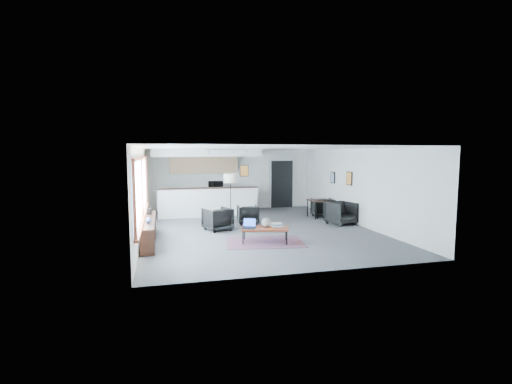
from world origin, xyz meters
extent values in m
cube|color=#4A4A4D|center=(0.00, 0.00, -0.01)|extent=(7.00, 9.00, 0.01)
cube|color=white|center=(0.00, 0.00, 2.60)|extent=(7.00, 9.00, 0.01)
cube|color=silver|center=(0.00, 4.50, 1.30)|extent=(7.00, 0.01, 2.60)
cube|color=silver|center=(0.00, -4.50, 1.30)|extent=(7.00, 0.01, 2.60)
cube|color=silver|center=(-3.50, 0.00, 1.30)|extent=(0.01, 9.00, 2.60)
cube|color=silver|center=(3.50, 0.00, 1.30)|extent=(0.01, 9.00, 2.60)
cube|color=#8CBFFF|center=(-3.47, -0.90, 1.50)|extent=(0.02, 5.80, 1.55)
cube|color=maroon|center=(-3.44, -0.90, 0.70)|extent=(0.10, 5.95, 0.06)
cube|color=maroon|center=(-3.45, -0.90, 2.30)|extent=(0.06, 5.95, 0.06)
cube|color=maroon|center=(-3.45, -3.80, 1.50)|extent=(0.06, 0.06, 1.60)
cube|color=maroon|center=(-3.45, -0.90, 1.50)|extent=(0.06, 0.06, 1.60)
cube|color=maroon|center=(-3.45, 2.00, 1.50)|extent=(0.06, 0.06, 1.60)
cube|color=black|center=(-3.30, -1.00, 0.62)|extent=(0.35, 3.00, 0.05)
cube|color=black|center=(-3.30, -1.00, 0.05)|extent=(0.35, 3.00, 0.05)
cube|color=black|center=(-3.30, -2.45, 0.33)|extent=(0.33, 0.04, 0.55)
cube|color=black|center=(-3.30, -1.00, 0.33)|extent=(0.33, 0.04, 0.55)
cube|color=black|center=(-3.30, 0.45, 0.33)|extent=(0.33, 0.04, 0.55)
cube|color=#3359A5|center=(-3.30, -2.30, 0.17)|extent=(0.18, 0.04, 0.20)
cube|color=silver|center=(-3.30, -2.13, 0.18)|extent=(0.18, 0.04, 0.22)
cube|color=maroon|center=(-3.30, -1.96, 0.20)|extent=(0.18, 0.04, 0.24)
cube|color=black|center=(-3.30, -1.79, 0.17)|extent=(0.18, 0.04, 0.20)
cube|color=#3359A5|center=(-3.30, -1.62, 0.18)|extent=(0.18, 0.04, 0.22)
cube|color=silver|center=(-3.30, -1.45, 0.20)|extent=(0.18, 0.04, 0.24)
cube|color=maroon|center=(-3.30, -1.28, 0.17)|extent=(0.18, 0.04, 0.20)
cube|color=black|center=(-3.30, -1.11, 0.18)|extent=(0.18, 0.04, 0.22)
cube|color=#3359A5|center=(-3.30, -0.94, 0.20)|extent=(0.18, 0.03, 0.24)
cube|color=silver|center=(-3.30, -0.77, 0.17)|extent=(0.18, 0.03, 0.20)
cube|color=maroon|center=(-3.30, -0.60, 0.18)|extent=(0.18, 0.03, 0.22)
cube|color=black|center=(-3.30, -0.43, 0.20)|extent=(0.18, 0.04, 0.24)
cube|color=black|center=(-3.30, -0.20, 0.73)|extent=(0.14, 0.02, 0.18)
sphere|color=#264C99|center=(-3.28, -1.60, 0.71)|extent=(0.14, 0.14, 0.14)
cube|color=white|center=(-1.20, 2.70, 0.55)|extent=(3.80, 0.25, 1.10)
cube|color=black|center=(-1.20, 2.70, 1.11)|extent=(3.85, 0.32, 0.04)
cube|color=white|center=(-1.20, 4.15, 0.45)|extent=(3.80, 0.60, 0.90)
cube|color=#2D2D2D|center=(-1.20, 4.15, 0.91)|extent=(3.82, 0.62, 0.04)
cube|color=#A87E58|center=(-1.20, 4.30, 1.95)|extent=(2.80, 0.35, 0.70)
cube|color=white|center=(-1.20, 3.60, 2.45)|extent=(4.20, 1.80, 0.30)
cube|color=black|center=(0.20, 2.71, 1.75)|extent=(0.35, 0.03, 0.45)
cube|color=orange|center=(0.20, 2.69, 1.75)|extent=(0.30, 0.01, 0.40)
cube|color=black|center=(2.30, 4.42, 1.05)|extent=(1.00, 0.12, 2.10)
cube|color=white|center=(1.78, 4.43, 1.05)|extent=(0.06, 0.10, 2.10)
cube|color=white|center=(2.82, 4.43, 1.05)|extent=(0.06, 0.10, 2.10)
cube|color=white|center=(2.30, 4.43, 2.12)|extent=(1.10, 0.10, 0.06)
cube|color=silver|center=(-0.60, 2.20, 2.56)|extent=(1.60, 0.04, 0.04)
cylinder|color=silver|center=(-1.25, 2.20, 2.48)|extent=(0.07, 0.07, 0.09)
cylinder|color=silver|center=(-0.80, 2.20, 2.48)|extent=(0.07, 0.07, 0.09)
cylinder|color=silver|center=(-0.35, 2.20, 2.48)|extent=(0.07, 0.07, 0.09)
cylinder|color=silver|center=(0.10, 2.20, 2.48)|extent=(0.07, 0.07, 0.09)
cube|color=black|center=(3.47, 0.40, 1.55)|extent=(0.03, 0.38, 0.48)
cube|color=orange|center=(3.46, 0.40, 1.55)|extent=(0.00, 0.32, 0.42)
cube|color=black|center=(3.47, 1.70, 1.50)|extent=(0.03, 0.34, 0.44)
cube|color=#859FC5|center=(3.46, 1.70, 1.50)|extent=(0.00, 0.28, 0.38)
cube|color=#573244|center=(-0.22, -1.78, 0.01)|extent=(2.27, 1.71, 0.01)
cube|color=maroon|center=(-0.22, -1.78, 0.39)|extent=(1.40, 1.01, 0.05)
cube|color=black|center=(-0.86, -1.90, 0.18)|extent=(0.04, 0.04, 0.37)
cube|color=black|center=(-0.70, -1.34, 0.18)|extent=(0.04, 0.04, 0.37)
cube|color=black|center=(0.26, -2.23, 0.18)|extent=(0.04, 0.04, 0.37)
cube|color=black|center=(0.42, -1.67, 0.18)|extent=(0.04, 0.04, 0.37)
cube|color=black|center=(-0.30, -2.06, 0.36)|extent=(1.16, 0.37, 0.03)
cube|color=black|center=(-0.14, -1.50, 0.36)|extent=(1.16, 0.37, 0.03)
cube|color=black|center=(-0.67, -1.78, 0.42)|extent=(0.43, 0.38, 0.02)
cube|color=black|center=(-0.62, -1.67, 0.55)|extent=(0.35, 0.20, 0.24)
cube|color=blue|center=(-0.62, -1.67, 0.55)|extent=(0.32, 0.17, 0.20)
sphere|color=gray|center=(-0.18, -1.77, 0.54)|extent=(0.26, 0.26, 0.26)
cube|color=silver|center=(0.15, -1.72, 0.43)|extent=(0.32, 0.25, 0.04)
cube|color=#3359A5|center=(0.15, -1.72, 0.47)|extent=(0.29, 0.23, 0.03)
cube|color=silver|center=(0.13, -1.74, 0.50)|extent=(0.26, 0.21, 0.03)
cube|color=#E5590C|center=(-0.11, -2.02, 0.42)|extent=(0.11, 0.11, 0.01)
imported|color=black|center=(-1.24, 0.12, 0.39)|extent=(0.97, 0.94, 0.79)
imported|color=black|center=(-0.07, 0.95, 0.35)|extent=(0.74, 0.70, 0.71)
cylinder|color=black|center=(-0.56, 1.54, 0.02)|extent=(0.36, 0.36, 0.03)
cylinder|color=black|center=(-0.56, 1.54, 0.75)|extent=(0.03, 0.03, 1.44)
cylinder|color=beige|center=(-0.56, 1.54, 1.55)|extent=(0.60, 0.60, 0.32)
cube|color=black|center=(2.87, 1.48, 0.66)|extent=(0.83, 0.83, 0.04)
cylinder|color=black|center=(2.53, 1.11, 0.32)|extent=(0.04, 0.04, 0.64)
cylinder|color=black|center=(2.51, 1.82, 0.32)|extent=(0.04, 0.04, 0.64)
cylinder|color=black|center=(3.24, 1.13, 0.32)|extent=(0.04, 0.04, 0.64)
cylinder|color=black|center=(3.22, 1.85, 0.32)|extent=(0.04, 0.04, 0.64)
imported|color=black|center=(3.00, 0.04, 0.37)|extent=(0.86, 0.83, 0.73)
imported|color=black|center=(3.00, 1.54, 0.34)|extent=(0.74, 0.70, 0.68)
imported|color=black|center=(-0.73, 4.15, 1.13)|extent=(0.59, 0.34, 0.40)
camera|label=1|loc=(-2.92, -11.37, 2.44)|focal=26.00mm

